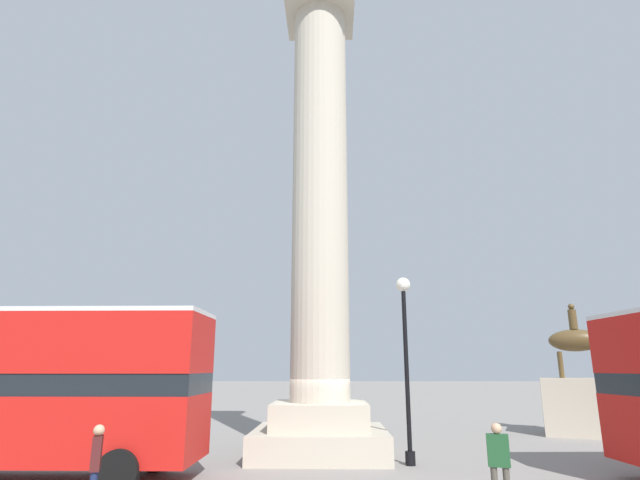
{
  "coord_description": "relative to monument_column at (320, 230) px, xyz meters",
  "views": [
    {
      "loc": [
        0.42,
        -18.04,
        2.86
      ],
      "look_at": [
        0.0,
        0.0,
        7.51
      ],
      "focal_mm": 28.0,
      "sensor_mm": 36.0,
      "label": 1
    }
  ],
  "objects": [
    {
      "name": "pedestrian_near_lamp",
      "position": [
        -4.44,
        -7.11,
        -6.91
      ],
      "size": [
        0.33,
        0.49,
        1.72
      ],
      "rotation": [
        0.0,
        0.0,
        1.92
      ],
      "color": "#192347",
      "rests_on": "ground_plane"
    },
    {
      "name": "pedestrian_by_plinth",
      "position": [
        3.96,
        -6.52,
        -6.92
      ],
      "size": [
        0.48,
        0.28,
        1.72
      ],
      "rotation": [
        0.0,
        0.0,
        6.05
      ],
      "color": "#4C473D",
      "rests_on": "ground_plane"
    },
    {
      "name": "monument_column",
      "position": [
        0.0,
        0.0,
        0.0
      ],
      "size": [
        4.47,
        4.47,
        19.05
      ],
      "color": "#BCB29E",
      "rests_on": "ground_plane"
    },
    {
      "name": "ground_plane",
      "position": [
        0.0,
        0.0,
        -7.88
      ],
      "size": [
        200.0,
        200.0,
        0.0
      ],
      "primitive_type": "plane",
      "color": "gray"
    },
    {
      "name": "street_lamp",
      "position": [
        2.79,
        -1.62,
        -4.38
      ],
      "size": [
        0.47,
        0.47,
        5.78
      ],
      "color": "black",
      "rests_on": "ground_plane"
    },
    {
      "name": "bus_b",
      "position": [
        -8.24,
        -4.07,
        -5.45
      ],
      "size": [
        10.26,
        2.89,
        4.41
      ],
      "rotation": [
        0.0,
        0.0,
        -0.0
      ],
      "color": "red",
      "rests_on": "ground_plane"
    },
    {
      "name": "equestrian_statue",
      "position": [
        11.56,
        5.39,
        -6.3
      ],
      "size": [
        4.0,
        3.45,
        5.77
      ],
      "rotation": [
        0.0,
        0.0,
        -0.37
      ],
      "color": "#BCB29E",
      "rests_on": "ground_plane"
    }
  ]
}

